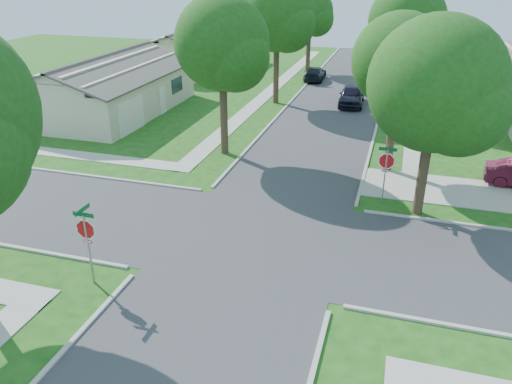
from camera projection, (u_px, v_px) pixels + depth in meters
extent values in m
plane|color=#194813|center=(258.00, 237.00, 20.64)|extent=(100.00, 100.00, 0.00)
cube|color=#333335|center=(258.00, 237.00, 20.63)|extent=(7.00, 100.00, 0.02)
cube|color=#9E9B91|center=(416.00, 97.00, 41.62)|extent=(1.20, 40.00, 0.04)
cube|color=#9E9B91|center=(275.00, 87.00, 44.78)|extent=(1.20, 40.00, 0.04)
cube|color=#9E9B91|center=(451.00, 191.00, 24.74)|extent=(8.80, 3.60, 0.05)
cube|color=gray|center=(89.00, 250.00, 17.20)|extent=(0.06, 0.06, 2.70)
cylinder|color=white|center=(86.00, 230.00, 16.86)|extent=(1.05, 0.02, 1.05)
cylinder|color=red|center=(86.00, 230.00, 16.86)|extent=(0.90, 0.03, 0.90)
cube|color=red|center=(88.00, 242.00, 17.06)|extent=(0.34, 0.03, 0.12)
cube|color=white|center=(88.00, 242.00, 17.06)|extent=(0.30, 0.03, 0.08)
cube|color=#0C5426|center=(83.00, 215.00, 16.62)|extent=(0.80, 0.02, 0.16)
cube|color=#0C5426|center=(82.00, 210.00, 16.55)|extent=(0.02, 0.80, 0.16)
cube|color=gray|center=(385.00, 177.00, 22.93)|extent=(0.06, 0.06, 2.70)
cylinder|color=white|center=(387.00, 161.00, 22.59)|extent=(1.05, 0.02, 1.05)
cylinder|color=red|center=(387.00, 161.00, 22.59)|extent=(0.90, 0.03, 0.90)
cube|color=red|center=(385.00, 171.00, 22.79)|extent=(0.34, 0.03, 0.12)
cube|color=white|center=(385.00, 171.00, 22.79)|extent=(0.30, 0.03, 0.08)
cube|color=#0C5426|center=(388.00, 149.00, 22.35)|extent=(0.80, 0.02, 0.16)
cube|color=#0C5426|center=(388.00, 145.00, 22.27)|extent=(0.02, 0.80, 0.16)
cylinder|color=#38281C|center=(391.00, 136.00, 26.40)|extent=(0.44, 0.44, 3.95)
sphere|color=#204010|center=(400.00, 61.00, 24.74)|extent=(4.80, 4.80, 4.80)
sphere|color=#204010|center=(416.00, 76.00, 24.36)|extent=(3.46, 3.46, 3.46)
sphere|color=#204010|center=(385.00, 67.00, 25.65)|extent=(3.26, 3.26, 3.26)
cylinder|color=#38281C|center=(399.00, 83.00, 36.74)|extent=(0.44, 0.44, 4.30)
sphere|color=#204010|center=(407.00, 21.00, 34.89)|extent=(5.40, 5.40, 5.40)
sphere|color=#204010|center=(420.00, 33.00, 34.47)|extent=(3.89, 3.89, 3.89)
sphere|color=#204010|center=(395.00, 28.00, 35.92)|extent=(3.67, 3.67, 3.67)
cylinder|color=#38281C|center=(404.00, 55.00, 48.05)|extent=(0.44, 0.44, 4.20)
sphere|color=#204010|center=(410.00, 10.00, 46.30)|extent=(5.00, 5.00, 5.00)
sphere|color=#204010|center=(419.00, 17.00, 45.91)|extent=(3.60, 3.60, 3.60)
sphere|color=#204010|center=(401.00, 14.00, 47.25)|extent=(3.40, 3.40, 3.40)
cylinder|color=#38281C|center=(224.00, 118.00, 28.77)|extent=(0.44, 0.44, 4.25)
sphere|color=#204010|center=(222.00, 42.00, 26.97)|extent=(5.20, 5.20, 5.20)
sphere|color=#204010|center=(235.00, 57.00, 26.56)|extent=(3.74, 3.74, 3.74)
sphere|color=#204010|center=(213.00, 50.00, 27.96)|extent=(3.54, 3.54, 3.54)
cylinder|color=#38281C|center=(276.00, 75.00, 39.15)|extent=(0.44, 0.44, 4.44)
sphere|color=#204010|center=(277.00, 14.00, 37.23)|extent=(5.60, 5.60, 5.60)
sphere|color=#204010|center=(288.00, 25.00, 36.78)|extent=(4.03, 4.03, 4.03)
sphere|color=#204010|center=(269.00, 20.00, 38.29)|extent=(3.81, 3.81, 3.81)
cylinder|color=#38281C|center=(308.00, 52.00, 50.55)|extent=(0.44, 0.44, 3.90)
sphere|color=#204010|center=(310.00, 12.00, 48.95)|extent=(4.60, 4.60, 4.60)
sphere|color=#204010|center=(317.00, 19.00, 48.58)|extent=(3.31, 3.31, 3.31)
sphere|color=#204010|center=(304.00, 16.00, 49.82)|extent=(3.13, 3.13, 3.13)
cylinder|color=#38281C|center=(422.00, 177.00, 21.90)|extent=(0.44, 0.44, 3.54)
sphere|color=#204010|center=(437.00, 84.00, 20.17)|extent=(5.60, 5.60, 5.60)
sphere|color=#204010|center=(460.00, 107.00, 19.73)|extent=(4.03, 4.03, 4.03)
sphere|color=#204010|center=(413.00, 92.00, 21.23)|extent=(3.81, 3.81, 3.81)
cube|color=silver|center=(496.00, 92.00, 38.86)|extent=(0.06, 3.20, 2.20)
cube|color=silver|center=(489.00, 81.00, 42.86)|extent=(0.06, 0.90, 2.00)
cube|color=#1E2633|center=(486.00, 68.00, 44.88)|extent=(0.06, 1.80, 1.10)
cube|color=#B6A78F|center=(109.00, 93.00, 37.21)|extent=(8.00, 13.00, 2.80)
cube|color=#423D39|center=(130.00, 67.00, 35.83)|extent=(4.42, 13.60, 1.56)
cube|color=#423D39|center=(82.00, 64.00, 36.86)|extent=(4.42, 13.60, 1.56)
cube|color=silver|center=(132.00, 115.00, 32.91)|extent=(0.06, 3.20, 2.20)
cube|color=silver|center=(163.00, 100.00, 36.90)|extent=(0.06, 0.90, 2.00)
cube|color=#1E2633|center=(177.00, 85.00, 38.93)|extent=(0.06, 1.80, 1.10)
cube|color=#B6A78F|center=(198.00, 55.00, 51.97)|extent=(8.00, 13.00, 2.80)
cube|color=#423D39|center=(215.00, 35.00, 50.59)|extent=(4.42, 13.60, 1.56)
cube|color=#423D39|center=(179.00, 34.00, 51.62)|extent=(4.42, 13.60, 1.56)
cube|color=silver|center=(221.00, 67.00, 47.67)|extent=(0.06, 3.20, 2.20)
cube|color=silver|center=(236.00, 60.00, 51.66)|extent=(0.06, 0.90, 2.00)
cube|color=#1E2633|center=(244.00, 50.00, 53.69)|extent=(0.06, 1.80, 1.10)
imported|color=black|center=(352.00, 95.00, 39.13)|extent=(2.05, 4.67, 1.56)
imported|color=black|center=(315.00, 73.00, 47.32)|extent=(1.92, 4.41, 1.26)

